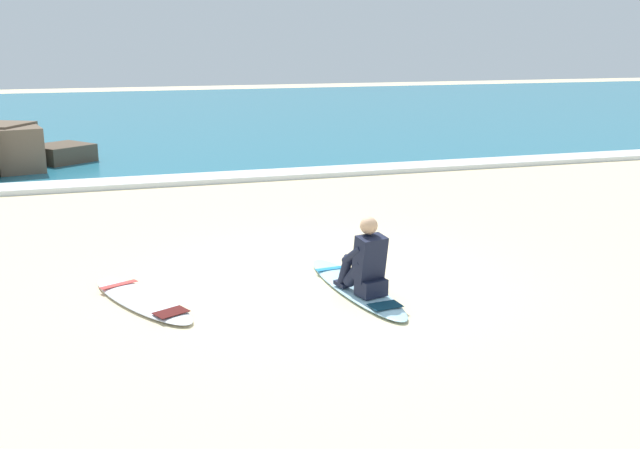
% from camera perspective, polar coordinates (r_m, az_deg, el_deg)
% --- Properties ---
extents(ground_plane, '(80.00, 80.00, 0.00)m').
position_cam_1_polar(ground_plane, '(9.28, 0.90, -4.53)').
color(ground_plane, beige).
extents(sea, '(80.00, 28.00, 0.10)m').
position_cam_1_polar(sea, '(29.55, -11.78, 8.47)').
color(sea, teal).
rests_on(sea, ground).
extents(breaking_foam, '(80.00, 0.90, 0.11)m').
position_cam_1_polar(breaking_foam, '(16.08, -7.03, 3.78)').
color(breaking_foam, white).
rests_on(breaking_foam, ground).
extents(surfboard_main, '(0.77, 2.52, 0.08)m').
position_cam_1_polar(surfboard_main, '(8.98, 2.83, -4.99)').
color(surfboard_main, '#9ED1E5').
rests_on(surfboard_main, ground).
extents(surfer_seated, '(0.50, 0.76, 0.95)m').
position_cam_1_polar(surfer_seated, '(8.58, 3.66, -3.12)').
color(surfer_seated, black).
rests_on(surfer_seated, surfboard_main).
extents(surfboard_spare_near, '(1.36, 2.11, 0.08)m').
position_cam_1_polar(surfboard_spare_near, '(8.80, -13.97, -5.82)').
color(surfboard_spare_near, silver).
rests_on(surfboard_spare_near, ground).
extents(rock_outcrop_distant, '(4.33, 3.04, 1.16)m').
position_cam_1_polar(rock_outcrop_distant, '(17.96, -23.97, 5.19)').
color(rock_outcrop_distant, brown).
rests_on(rock_outcrop_distant, ground).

